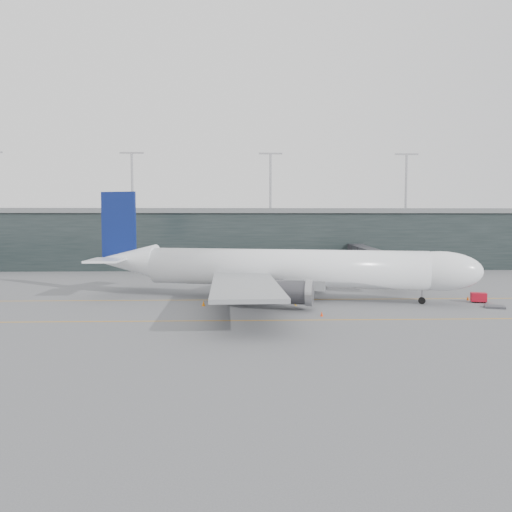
{
  "coord_description": "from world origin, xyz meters",
  "views": [
    {
      "loc": [
        -3.19,
        -79.81,
        12.04
      ],
      "look_at": [
        -0.52,
        -4.0,
        6.74
      ],
      "focal_mm": 35.0,
      "sensor_mm": 36.0,
      "label": 1
    }
  ],
  "objects": [
    {
      "name": "jet_bridge",
      "position": [
        23.81,
        24.54,
        4.92
      ],
      "size": [
        6.47,
        43.17,
        6.57
      ],
      "rotation": [
        0.0,
        0.0,
        -0.07
      ],
      "color": "#2A2B2F",
      "rests_on": "ground"
    },
    {
      "name": "uld_a",
      "position": [
        -5.18,
        9.72,
        0.99
      ],
      "size": [
        2.22,
        1.84,
        1.89
      ],
      "rotation": [
        0.0,
        0.0,
        -0.09
      ],
      "color": "#3B3B40",
      "rests_on": "ground"
    },
    {
      "name": "uld_c",
      "position": [
        -1.37,
        10.26,
        0.9
      ],
      "size": [
        2.27,
        2.03,
        1.71
      ],
      "rotation": [
        0.0,
        0.0,
        -0.33
      ],
      "color": "#3B3B40",
      "rests_on": "ground"
    },
    {
      "name": "taxiline_b",
      "position": [
        0.0,
        -20.0,
        0.01
      ],
      "size": [
        160.0,
        0.25,
        0.02
      ],
      "primitive_type": "cube",
      "color": "orange",
      "rests_on": "ground"
    },
    {
      "name": "cone_wing_stbd",
      "position": [
        7.35,
        -17.62,
        0.31
      ],
      "size": [
        0.39,
        0.39,
        0.62
      ],
      "primitive_type": "cone",
      "color": "#EF390D",
      "rests_on": "ground"
    },
    {
      "name": "ground",
      "position": [
        0.0,
        0.0,
        0.0
      ],
      "size": [
        320.0,
        320.0,
        0.0
      ],
      "primitive_type": "plane",
      "color": "#545459",
      "rests_on": "ground"
    },
    {
      "name": "uld_b",
      "position": [
        -1.15,
        10.54,
        1.05
      ],
      "size": [
        2.32,
        1.91,
        1.99
      ],
      "rotation": [
        0.0,
        0.0,
        -0.08
      ],
      "color": "#3B3B40",
      "rests_on": "ground"
    },
    {
      "name": "cone_wing_port",
      "position": [
        9.6,
        10.89,
        0.37
      ],
      "size": [
        0.46,
        0.46,
        0.73
      ],
      "primitive_type": "cone",
      "color": "red",
      "rests_on": "ground"
    },
    {
      "name": "cone_tail",
      "position": [
        -8.18,
        -9.44,
        0.39
      ],
      "size": [
        0.49,
        0.49,
        0.77
      ],
      "primitive_type": "cone",
      "color": "orange",
      "rests_on": "ground"
    },
    {
      "name": "main_aircraft",
      "position": [
        3.44,
        -3.63,
        4.74
      ],
      "size": [
        59.43,
        54.76,
        16.87
      ],
      "rotation": [
        0.0,
        0.0,
        -0.25
      ],
      "color": "white",
      "rests_on": "ground"
    },
    {
      "name": "baggage_dolly",
      "position": [
        32.5,
        -12.25,
        0.16
      ],
      "size": [
        3.21,
        2.92,
        0.26
      ],
      "primitive_type": "cube",
      "rotation": [
        0.0,
        0.0,
        -0.38
      ],
      "color": "#3C3C42",
      "rests_on": "ground"
    },
    {
      "name": "gse_cart",
      "position": [
        32.38,
        -7.81,
        0.81
      ],
      "size": [
        2.43,
        1.89,
        1.46
      ],
      "rotation": [
        0.0,
        0.0,
        -0.28
      ],
      "color": "#B00C1F",
      "rests_on": "ground"
    },
    {
      "name": "cone_nose",
      "position": [
        31.8,
        -5.64,
        0.34
      ],
      "size": [
        0.43,
        0.43,
        0.68
      ],
      "primitive_type": "cone",
      "color": "#D24E0B",
      "rests_on": "ground"
    },
    {
      "name": "taxiline_lead_main",
      "position": [
        5.0,
        20.0,
        0.01
      ],
      "size": [
        0.25,
        60.0,
        0.02
      ],
      "primitive_type": "cube",
      "color": "orange",
      "rests_on": "ground"
    },
    {
      "name": "terminal",
      "position": [
        -0.0,
        58.0,
        7.62
      ],
      "size": [
        240.0,
        36.0,
        29.0
      ],
      "color": "black",
      "rests_on": "ground"
    },
    {
      "name": "taxiline_a",
      "position": [
        0.0,
        -4.0,
        0.01
      ],
      "size": [
        160.0,
        0.25,
        0.02
      ],
      "primitive_type": "cube",
      "color": "orange",
      "rests_on": "ground"
    }
  ]
}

